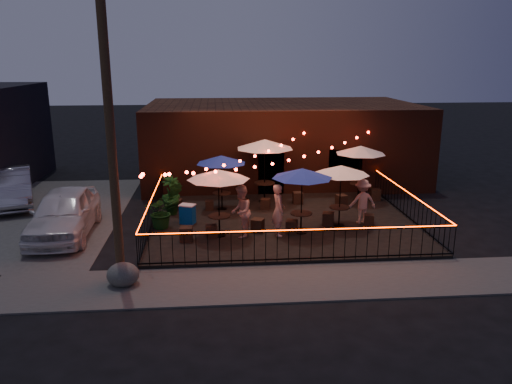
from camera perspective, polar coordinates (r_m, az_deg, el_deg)
ground at (r=17.74m, az=3.91°, el=-5.80°), size 110.00×110.00×0.00m
patio at (r=19.58m, az=3.03°, el=-3.52°), size 10.00×8.00×0.15m
sidewalk at (r=14.78m, az=5.82°, el=-10.17°), size 18.00×2.50×0.05m
brick_building at (r=26.96m, az=2.91°, el=5.84°), size 14.00×8.00×4.00m
utility_pole at (r=14.25m, az=-16.20°, el=5.15°), size 0.26×0.26×8.00m
fence_front at (r=15.66m, az=5.05°, el=-6.12°), size 10.00×0.04×1.04m
fence_left at (r=19.38m, az=-11.76°, el=-2.20°), size 0.04×8.00×1.04m
fence_right at (r=20.67m, az=16.93°, el=-1.46°), size 0.04×8.00×1.04m
festoon_lights at (r=18.54m, az=0.17°, el=3.27°), size 10.02×8.72×1.32m
cafe_table_0 at (r=17.36m, az=-4.32°, el=1.90°), size 2.29×2.29×2.43m
cafe_table_1 at (r=20.57m, az=-3.99°, el=3.65°), size 2.59×2.59×2.30m
cafe_table_2 at (r=17.72m, az=5.30°, el=2.05°), size 2.24×2.24×2.40m
cafe_table_3 at (r=21.60m, az=1.01°, el=5.41°), size 3.26×3.26×2.78m
cafe_table_4 at (r=18.74m, az=9.71°, el=2.41°), size 2.74×2.74×2.33m
cafe_table_5 at (r=22.41m, az=11.86°, el=4.66°), size 2.68×2.68×2.45m
bistro_chair_0 at (r=17.52m, az=-7.98°, el=-4.77°), size 0.44×0.44×0.51m
bistro_chair_1 at (r=17.79m, az=-5.10°, el=-4.49°), size 0.42×0.42×0.44m
bistro_chair_2 at (r=21.10m, az=-9.01°, el=-1.45°), size 0.44×0.44×0.45m
bistro_chair_3 at (r=20.98m, az=-5.33°, el=-1.50°), size 0.34×0.34×0.40m
bistro_chair_4 at (r=18.27m, az=0.19°, el=-3.83°), size 0.54×0.54×0.49m
bistro_chair_5 at (r=18.21m, az=4.10°, el=-3.96°), size 0.49×0.49×0.47m
bistro_chair_6 at (r=20.98m, az=1.09°, el=-1.37°), size 0.45×0.45×0.44m
bistro_chair_7 at (r=21.88m, az=4.80°, el=-0.66°), size 0.43×0.43×0.50m
bistro_chair_8 at (r=19.17m, az=8.25°, el=-3.06°), size 0.52×0.52×0.49m
bistro_chair_9 at (r=19.41m, az=12.78°, el=-3.14°), size 0.46×0.46×0.44m
bistro_chair_10 at (r=21.71m, az=9.74°, el=-0.96°), size 0.50×0.50×0.49m
bistro_chair_11 at (r=22.91m, az=13.45°, el=-0.30°), size 0.45×0.45×0.50m
patron_a at (r=17.74m, az=2.57°, el=-2.06°), size 0.53×0.73×1.88m
patron_b at (r=17.57m, az=-1.73°, el=-2.23°), size 0.86×1.03×1.88m
patron_c at (r=19.49m, az=12.04°, el=-1.06°), size 1.18×0.77×1.71m
potted_shrub_a at (r=18.89m, az=-10.73°, el=-2.19°), size 1.28×1.15×1.28m
potted_shrub_b at (r=20.44m, az=-9.42°, el=-0.69°), size 0.79×0.66×1.36m
potted_shrub_c at (r=21.26m, az=-9.71°, el=-0.07°), size 1.01×1.01×1.37m
cooler at (r=19.29m, az=-7.83°, el=-2.49°), size 0.69×0.60×0.76m
boulder at (r=14.84m, az=-14.96°, el=-9.12°), size 1.12×1.05×0.71m
car_white at (r=19.50m, az=-21.08°, el=-2.23°), size 2.20×5.07×1.70m
car_silver at (r=24.52m, az=-26.21°, el=0.50°), size 3.22×5.13×1.60m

